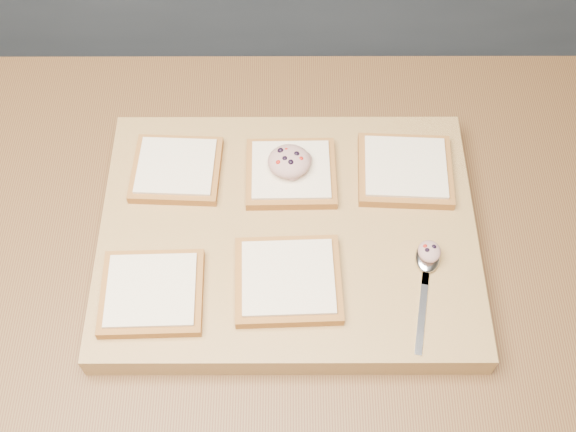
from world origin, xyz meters
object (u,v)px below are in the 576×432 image
Objects in this scene: tuna_salad_dollop at (289,161)px; spoon at (427,265)px; cutting_board at (288,235)px; bread_far_center at (291,173)px.

tuna_salad_dollop reaches higher than spoon.
tuna_salad_dollop is (0.00, 0.08, 0.05)m from cutting_board.
tuna_salad_dollop is 0.22m from spoon.
bread_far_center is at bearing 87.11° from cutting_board.
cutting_board is at bearing 161.36° from spoon.
bread_far_center reaches higher than spoon.
bread_far_center is 0.78× the size of spoon.
bread_far_center is 0.22m from spoon.
cutting_board is 0.18m from spoon.
bread_far_center is 0.02m from tuna_salad_dollop.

